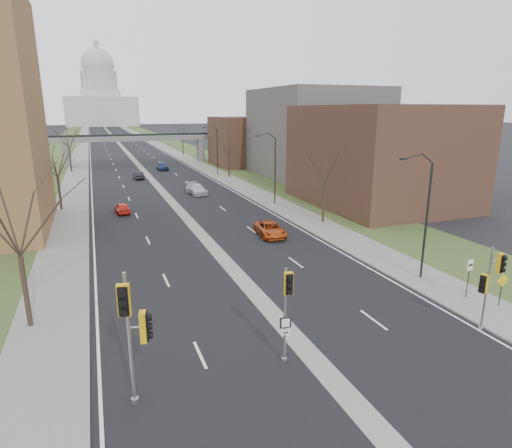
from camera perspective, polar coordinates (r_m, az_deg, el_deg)
ground at (r=21.73m, az=7.38°, el=-17.08°), size 700.00×700.00×0.00m
road_surface at (r=166.74m, az=-17.95°, el=10.37°), size 20.00×600.00×0.01m
median_strip at (r=166.74m, az=-17.95°, el=10.36°), size 1.20×600.00×0.02m
sidewalk_right at (r=167.81m, az=-13.80°, el=10.70°), size 4.00×600.00×0.12m
sidewalk_left at (r=166.53m, az=-22.13°, el=10.01°), size 4.00×600.00×0.12m
grass_verge_right at (r=168.67m, az=-11.75°, el=10.83°), size 8.00×600.00×0.10m
grass_verge_left at (r=166.74m, az=-24.21°, el=9.80°), size 8.00×600.00×0.10m
commercial_block_near at (r=55.34m, az=16.10°, el=8.74°), size 16.00×20.00×12.00m
commercial_block_mid at (r=77.59m, az=7.87°, el=11.94°), size 18.00×22.00×15.00m
commercial_block_far at (r=91.74m, az=-1.02°, el=10.96°), size 14.00×14.00×10.00m
pedestrian_bridge at (r=96.75m, az=-15.69°, el=10.54°), size 34.00×3.00×6.45m
capitol at (r=336.30m, az=-20.00°, el=15.38°), size 48.00×42.00×55.75m
streetlight_near at (r=30.13m, az=21.13°, el=5.33°), size 2.61×0.20×8.70m
streetlight_mid at (r=52.28m, az=1.77°, el=10.03°), size 2.61×0.20×8.70m
streetlight_far at (r=76.88m, az=-5.82°, el=11.56°), size 2.61×0.20×8.70m
tree_left_a at (r=24.92m, az=-29.65°, el=1.76°), size 7.20×7.20×9.40m
tree_left_b at (r=54.51m, az=-25.19°, el=8.07°), size 6.75×6.75×8.81m
tree_left_c at (r=88.31m, az=-23.83°, el=10.89°), size 7.65×7.65×9.99m
tree_right_a at (r=44.25m, az=9.23°, el=8.52°), size 7.20×7.20×9.40m
tree_right_b at (r=74.64m, az=-3.67°, el=10.63°), size 6.30×6.30×8.22m
tree_right_c at (r=113.34m, az=-9.83°, el=12.56°), size 7.65×7.65×9.99m
signal_pole_left at (r=17.29m, az=-16.08°, el=-12.47°), size 1.17×0.95×5.65m
signal_pole_median at (r=19.44m, az=4.15°, el=-10.09°), size 0.55×0.78×4.69m
signal_pole_right at (r=25.36m, az=28.77°, el=-6.40°), size 1.01×0.78×4.66m
speed_limit_sign at (r=29.60m, az=26.54°, el=-5.70°), size 0.54×0.12×2.50m
warning_sign at (r=29.51m, az=29.94°, el=-7.07°), size 0.78×0.16×2.00m
car_left_near at (r=51.23m, az=-17.40°, el=2.07°), size 1.73×3.75×1.24m
car_left_far at (r=75.95m, az=-15.40°, el=6.28°), size 1.56×3.98×1.29m
car_right_near at (r=40.07m, az=1.91°, el=-0.68°), size 2.66×4.94×1.32m
car_right_mid at (r=60.60m, az=-7.97°, el=4.64°), size 2.51×5.16×1.45m
car_right_far at (r=86.51m, az=-12.38°, el=7.56°), size 2.02×4.60×1.54m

